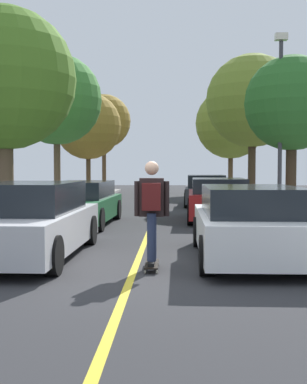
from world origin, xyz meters
TOP-DOWN VIEW (x-y plane):
  - ground at (0.00, 0.00)m, footprint 80.00×80.00m
  - center_line at (0.00, 4.00)m, footprint 0.12×39.20m
  - parked_car_left_nearest at (-2.06, 1.24)m, footprint 1.99×4.69m
  - parked_car_left_near at (-2.06, 6.73)m, footprint 1.96×4.72m
  - parked_car_right_nearest at (2.06, 1.11)m, footprint 2.01×4.35m
  - parked_car_right_near at (2.06, 7.95)m, footprint 2.03×4.10m
  - parked_car_right_far at (2.06, 14.23)m, footprint 1.96×4.07m
  - street_tree_left_nearest at (-4.27, 6.58)m, footprint 4.15×4.15m
  - street_tree_left_near at (-4.27, 13.22)m, footprint 3.80×3.80m
  - street_tree_left_far at (-4.27, 21.17)m, footprint 3.83×3.83m
  - street_tree_left_farthest at (-4.27, 27.89)m, footprint 3.77×3.77m
  - street_tree_right_nearest at (4.27, 7.66)m, footprint 2.91×2.91m
  - street_tree_right_near at (4.27, 15.63)m, footprint 4.26×4.26m
  - street_tree_right_far at (4.27, 24.53)m, footprint 4.46×4.46m
  - streetlamp at (3.81, 7.12)m, footprint 0.36×0.24m
  - skateboard at (0.29, 0.14)m, footprint 0.23×0.84m
  - skateboarder at (0.29, 0.11)m, footprint 0.58×0.70m

SIDE VIEW (x-z plane):
  - ground at x=0.00m, z-range 0.00..0.00m
  - center_line at x=0.00m, z-range 0.00..0.01m
  - skateboard at x=0.29m, z-range 0.04..0.14m
  - parked_car_left_near at x=-2.06m, z-range 0.00..1.28m
  - parked_car_right_far at x=2.06m, z-range -0.01..1.35m
  - parked_car_right_nearest at x=2.06m, z-range 0.00..1.35m
  - parked_car_right_near at x=2.06m, z-range 0.01..1.36m
  - parked_car_left_nearest at x=-2.06m, z-range -0.02..1.39m
  - skateboarder at x=0.29m, z-range 0.21..1.91m
  - streetlamp at x=3.81m, z-range 0.54..6.03m
  - street_tree_right_nearest at x=4.27m, z-range 1.15..6.12m
  - street_tree_left_far at x=-4.27m, z-range 1.13..6.96m
  - street_tree_left_nearest at x=-4.27m, z-range 1.15..7.37m
  - street_tree_right_far at x=4.27m, z-range 1.18..7.74m
  - street_tree_left_near at x=-4.27m, z-range 1.38..7.68m
  - street_tree_right_near at x=4.27m, z-range 1.36..8.11m
  - street_tree_left_farthest at x=-4.27m, z-range 1.58..8.26m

